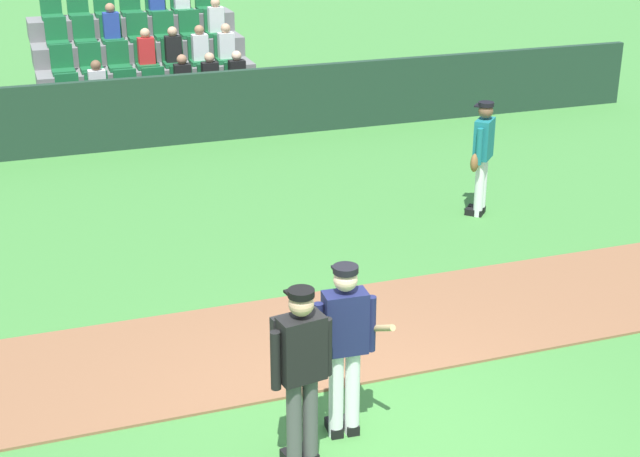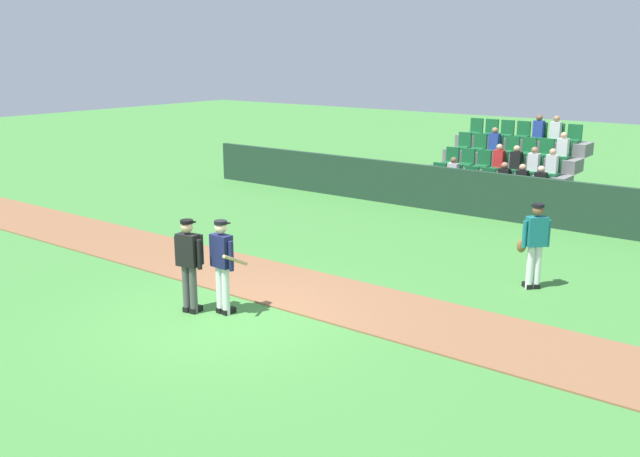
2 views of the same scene
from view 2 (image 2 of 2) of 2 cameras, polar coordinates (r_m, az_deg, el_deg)
The scene contains 7 objects.
ground_plane at distance 12.95m, azimuth -7.76°, elevation -7.17°, with size 80.00×80.00×0.00m, color #42843A.
infield_dirt_path at distance 14.34m, azimuth -2.07°, elevation -4.81°, with size 28.00×2.21×0.03m, color brown.
dugout_fence at distance 20.88m, azimuth 12.19°, elevation 2.83°, with size 20.00×0.16×1.33m, color #1E3828.
stadium_bleachers at distance 22.91m, azimuth 14.73°, elevation 3.93°, with size 4.45×3.80×2.70m.
batter_navy_jersey at distance 12.83m, azimuth -7.92°, elevation -2.80°, with size 0.67×0.79×1.76m.
umpire_home_plate at distance 12.99m, azimuth -10.56°, elevation -2.55°, with size 0.58×0.35×1.76m.
runner_teal_jersey at distance 14.69m, azimuth 17.02°, elevation -1.12°, with size 0.55×0.51×1.76m.
Camera 2 is at (8.60, -8.45, 4.73)m, focal length 39.47 mm.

